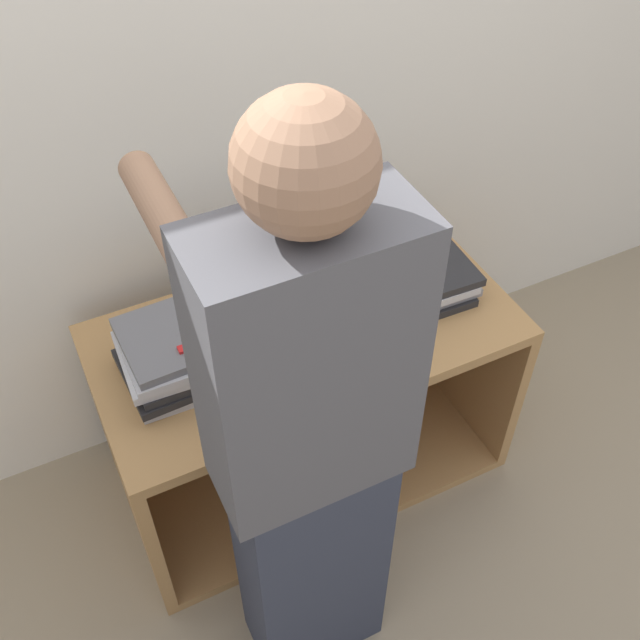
% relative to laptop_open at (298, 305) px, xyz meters
% --- Properties ---
extents(ground_plane, '(12.00, 12.00, 0.00)m').
position_rel_laptop_open_xyz_m(ground_plane, '(0.00, -0.36, -0.70)').
color(ground_plane, gray).
extents(wall_back, '(8.00, 0.05, 2.40)m').
position_rel_laptop_open_xyz_m(wall_back, '(0.00, 0.37, 0.50)').
color(wall_back, silver).
rests_on(wall_back, ground_plane).
extents(cart, '(1.20, 0.62, 0.65)m').
position_rel_laptop_open_xyz_m(cart, '(0.00, 0.02, -0.38)').
color(cart, '#A87A47').
rests_on(cart, ground_plane).
extents(laptop_open, '(0.32, 0.29, 0.27)m').
position_rel_laptop_open_xyz_m(laptop_open, '(0.00, 0.00, 0.00)').
color(laptop_open, gray).
rests_on(laptop_open, cart).
extents(laptop_stack_left, '(0.34, 0.27, 0.15)m').
position_rel_laptop_open_xyz_m(laptop_stack_left, '(-0.35, -0.05, 0.02)').
color(laptop_stack_left, '#B7B7BC').
rests_on(laptop_stack_left, cart).
extents(laptop_stack_right, '(0.34, 0.27, 0.10)m').
position_rel_laptop_open_xyz_m(laptop_stack_right, '(0.35, -0.05, -0.01)').
color(laptop_stack_right, '#232326').
rests_on(laptop_stack_right, cart).
extents(person, '(0.40, 0.53, 1.68)m').
position_rel_laptop_open_xyz_m(person, '(-0.23, -0.56, 0.14)').
color(person, '#2D3342').
rests_on(person, ground_plane).
extents(inventory_tag, '(0.06, 0.02, 0.01)m').
position_rel_laptop_open_xyz_m(inventory_tag, '(-0.35, -0.11, 0.10)').
color(inventory_tag, red).
rests_on(inventory_tag, laptop_stack_left).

